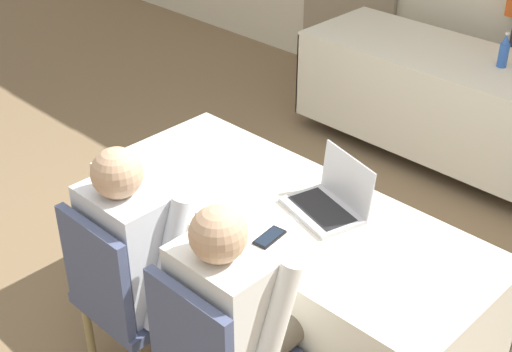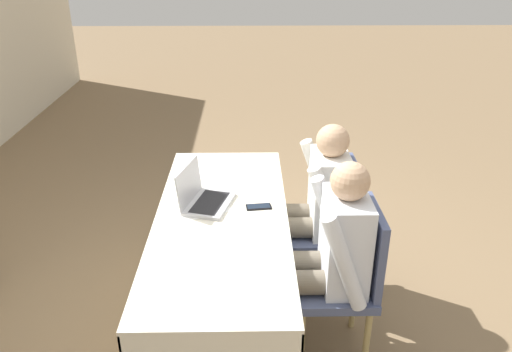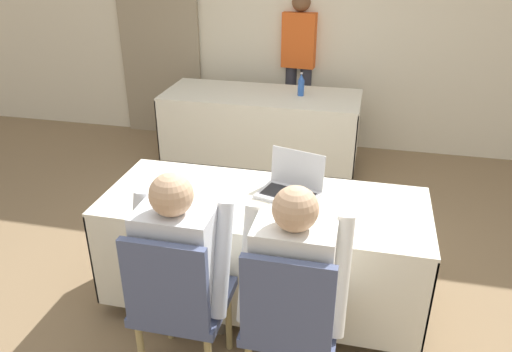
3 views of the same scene
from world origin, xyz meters
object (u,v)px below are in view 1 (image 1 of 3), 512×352
laptop (329,201)px  person_white_shirt (237,316)px  person_checkered_shirt (143,251)px  cell_phone (270,237)px  chair_near_left (126,292)px  water_bottle (504,52)px

laptop → person_white_shirt: 0.71m
person_checkered_shirt → person_white_shirt: 0.55m
cell_phone → chair_near_left: bearing=-134.8°
cell_phone → laptop: bearing=75.7°
water_bottle → person_white_shirt: (0.37, -2.66, -0.16)m
laptop → person_checkered_shirt: person_checkered_shirt is taller
water_bottle → chair_near_left: water_bottle is taller
laptop → person_checkered_shirt: bearing=-105.2°
laptop → chair_near_left: 0.94m
chair_near_left → person_white_shirt: size_ratio=0.78×
water_bottle → chair_near_left: bearing=-93.7°
water_bottle → laptop: bearing=-83.2°
laptop → chair_near_left: size_ratio=0.43×
person_checkered_shirt → person_white_shirt: same height
chair_near_left → person_checkered_shirt: bearing=-90.0°
laptop → cell_phone: (-0.04, -0.33, -0.04)m
cell_phone → water_bottle: bearing=88.1°
water_bottle → chair_near_left: size_ratio=0.24×
chair_near_left → person_white_shirt: bearing=-169.3°
laptop → person_white_shirt: bearing=-63.0°
laptop → chair_near_left: bearing=-101.8°
laptop → cell_phone: 0.33m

